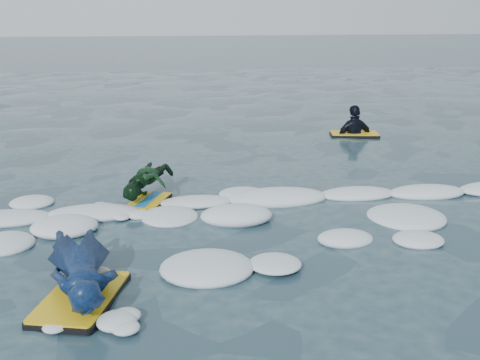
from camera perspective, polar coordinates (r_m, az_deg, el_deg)
The scene contains 5 objects.
ground at distance 6.69m, azimuth -4.04°, elevation -6.96°, with size 120.00×120.00×0.00m, color #172637.
foam_band at distance 7.65m, azimuth -4.74°, elevation -4.00°, with size 12.00×3.10×0.30m, color silver, non-canonical shape.
prone_woman_unit at distance 5.90m, azimuth -14.77°, elevation -8.31°, with size 0.91×1.76×0.44m.
prone_child_unit at distance 8.55m, azimuth -8.71°, elevation -0.36°, with size 0.99×1.30×0.46m.
waiting_rider_unit at distance 13.09m, azimuth 10.76°, elevation 3.74°, with size 1.10×0.74×1.51m.
Camera 1 is at (-0.51, -6.15, 2.58)m, focal length 45.00 mm.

